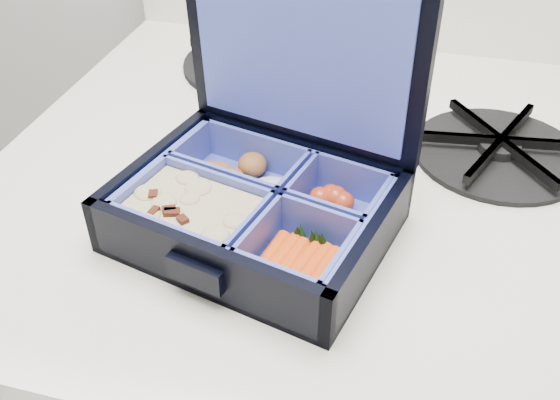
% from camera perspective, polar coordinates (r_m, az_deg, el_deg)
% --- Properties ---
extents(bento_box, '(0.23, 0.20, 0.05)m').
position_cam_1_polar(bento_box, '(0.49, -2.27, -0.90)').
color(bento_box, black).
rests_on(bento_box, stove).
extents(burner_grate, '(0.18, 0.18, 0.02)m').
position_cam_1_polar(burner_grate, '(0.62, 19.45, 4.75)').
color(burner_grate, black).
rests_on(burner_grate, stove).
extents(burner_grate_rear, '(0.19, 0.19, 0.02)m').
position_cam_1_polar(burner_grate_rear, '(0.75, -1.81, 12.82)').
color(burner_grate_rear, black).
rests_on(burner_grate_rear, stove).
extents(fork, '(0.14, 0.17, 0.01)m').
position_cam_1_polar(fork, '(0.61, 3.53, 5.59)').
color(fork, silver).
rests_on(fork, stove).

